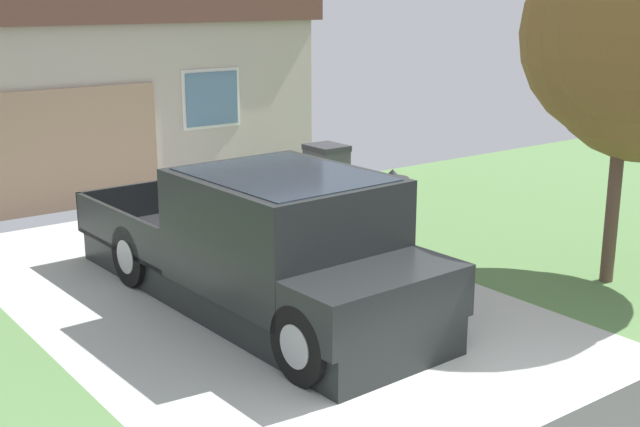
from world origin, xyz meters
name	(u,v)px	position (x,y,z in m)	size (l,w,h in m)	color
pickup_truck	(272,249)	(-0.06, 3.66, 0.78)	(2.20, 5.66, 1.71)	black
person_with_hat	(391,229)	(1.43, 3.25, 0.86)	(0.49, 0.40, 1.61)	brown
handbag	(416,290)	(1.55, 2.91, 0.14)	(0.34, 0.21, 0.45)	#232328
house_with_garage	(25,81)	(0.25, 13.04, 1.95)	(9.94, 6.79, 3.85)	#B7AA9E
wheeled_trash_bin	(327,170)	(3.79, 7.64, 0.55)	(0.60, 0.72, 1.02)	#424247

